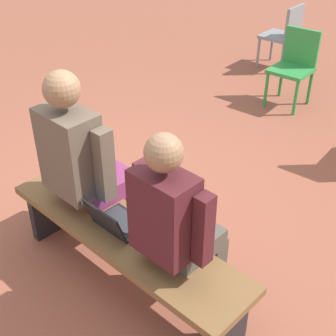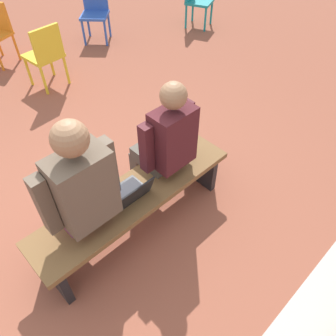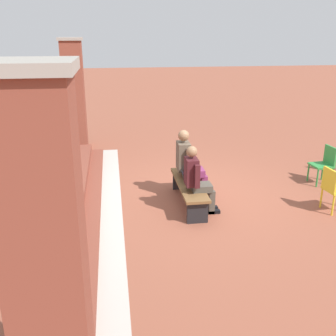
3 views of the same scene
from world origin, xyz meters
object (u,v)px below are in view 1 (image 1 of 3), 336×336
bench (125,242)px  laptop (116,221)px  person_student (177,223)px  plastic_chair_foreground (285,33)px  person_adult (86,162)px  plastic_chair_by_pillar (295,63)px

bench → laptop: laptop is taller
bench → person_student: size_ratio=1.39×
person_student → bench: bearing=9.5°
person_student → plastic_chair_foreground: size_ratio=1.54×
person_student → laptop: (0.44, 0.08, -0.20)m
plastic_chair_foreground → bench: bearing=108.6°
bench → person_adult: person_adult is taller
person_student → laptop: bearing=9.8°
plastic_chair_foreground → plastic_chair_by_pillar: size_ratio=1.00×
person_student → person_adult: 0.80m
plastic_chair_by_pillar → person_adult: bearing=95.2°
person_student → person_adult: bearing=-0.4°
person_student → plastic_chair_by_pillar: size_ratio=1.54×
plastic_chair_by_pillar → person_student: bearing=109.2°
bench → laptop: size_ratio=5.62×
person_student → plastic_chair_foreground: bearing=-66.3°
person_adult → laptop: bearing=167.1°
person_adult → laptop: person_adult is taller
bench → plastic_chair_foreground: plastic_chair_foreground is taller
bench → person_adult: size_ratio=1.29×
person_student → plastic_chair_by_pillar: 3.30m
bench → person_student: 0.52m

